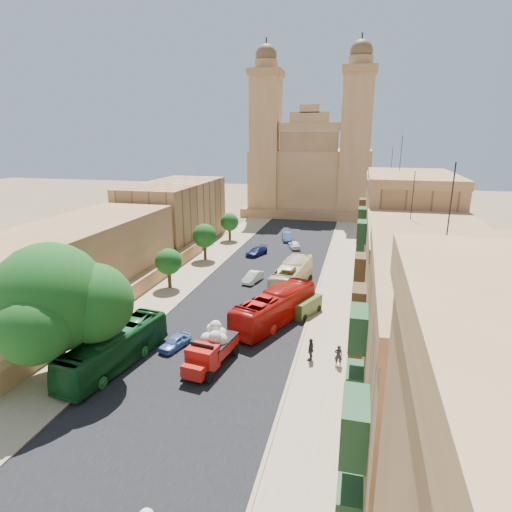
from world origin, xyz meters
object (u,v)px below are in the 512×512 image
at_px(car_cream, 288,290).
at_px(bus_red_east, 275,307).
at_px(bus_cream_east, 292,275).
at_px(street_tree_d, 230,222).
at_px(car_white_a, 253,277).
at_px(car_white_b, 294,245).
at_px(car_blue_b, 287,237).
at_px(pedestrian_c, 311,350).
at_px(olive_pickup, 305,306).
at_px(ficus_tree, 52,302).
at_px(street_tree_b, 169,262).
at_px(car_blue_a, 175,342).
at_px(street_tree_c, 205,236).
at_px(red_truck, 211,348).
at_px(bus_green_north, 115,349).
at_px(pedestrian_a, 338,355).
at_px(car_dkblue, 257,251).
at_px(church, 311,170).
at_px(street_tree_a, 111,293).

bearing_deg(car_cream, bus_red_east, 70.60).
bearing_deg(bus_cream_east, street_tree_d, -50.60).
bearing_deg(car_white_a, car_white_b, 93.72).
relative_size(street_tree_d, car_white_b, 1.30).
xyz_separation_m(car_blue_b, pedestrian_c, (8.67, -39.05, 0.27)).
distance_m(olive_pickup, bus_red_east, 3.85).
distance_m(ficus_tree, bus_cream_east, 27.32).
bearing_deg(street_tree_b, car_blue_a, -63.60).
bearing_deg(street_tree_c, street_tree_d, 90.00).
xyz_separation_m(red_truck, pedestrian_c, (7.47, 2.65, -0.55)).
relative_size(bus_green_north, car_white_b, 2.99).
xyz_separation_m(bus_green_north, pedestrian_a, (16.87, 4.22, -0.63)).
bearing_deg(red_truck, car_white_b, 88.67).
distance_m(bus_green_north, car_blue_b, 43.96).
height_order(car_cream, car_blue_b, car_blue_b).
relative_size(street_tree_c, pedestrian_a, 3.00).
bearing_deg(car_white_b, car_white_a, 60.74).
relative_size(street_tree_b, car_blue_a, 1.46).
bearing_deg(car_blue_a, street_tree_b, 131.83).
distance_m(bus_green_north, car_dkblue, 33.58).
distance_m(ficus_tree, olive_pickup, 23.27).
distance_m(church, car_white_b, 34.62).
distance_m(street_tree_d, car_white_a, 21.89).
bearing_deg(bus_red_east, car_dkblue, -50.40).
distance_m(street_tree_b, car_white_b, 24.28).
distance_m(bus_green_north, pedestrian_a, 17.40).
bearing_deg(red_truck, bus_cream_east, 80.16).
bearing_deg(car_white_b, car_cream, 75.93).
relative_size(red_truck, car_white_a, 1.63).
bearing_deg(street_tree_b, car_white_b, 61.39).
distance_m(ficus_tree, street_tree_b, 20.22).
distance_m(car_dkblue, pedestrian_a, 32.25).
bearing_deg(bus_cream_east, pedestrian_a, 116.22).
distance_m(car_white_a, car_cream, 5.93).
height_order(car_white_a, pedestrian_a, pedestrian_a).
distance_m(bus_red_east, car_white_a, 12.04).
relative_size(street_tree_b, olive_pickup, 1.09).
height_order(church, bus_cream_east, church).
height_order(red_truck, car_blue_a, red_truck).
distance_m(street_tree_a, bus_cream_east, 20.91).
distance_m(ficus_tree, street_tree_d, 44.10).
relative_size(car_blue_a, car_cream, 0.72).
height_order(bus_cream_east, car_dkblue, bus_cream_east).
relative_size(street_tree_a, car_blue_b, 1.34).
bearing_deg(car_cream, ficus_tree, 37.75).
xyz_separation_m(car_white_a, pedestrian_a, (11.32, -17.49, 0.25)).
bearing_deg(car_blue_a, car_dkblue, 105.65).
xyz_separation_m(olive_pickup, bus_cream_east, (-2.50, 7.23, 0.74)).
bearing_deg(car_blue_b, car_cream, -94.14).
height_order(ficus_tree, street_tree_d, ficus_tree).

